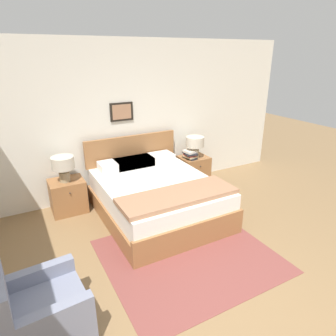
{
  "coord_description": "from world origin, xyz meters",
  "views": [
    {
      "loc": [
        -1.58,
        -1.45,
        2.37
      ],
      "look_at": [
        0.19,
        1.81,
        0.93
      ],
      "focal_mm": 32.0,
      "sensor_mm": 36.0,
      "label": 1
    }
  ],
  "objects": [
    {
      "name": "nightstand_by_door",
      "position": [
        1.41,
        3.01,
        0.26
      ],
      "size": [
        0.52,
        0.47,
        0.52
      ],
      "color": "#936038",
      "rests_on": "ground_plane"
    },
    {
      "name": "book_novel_upper",
      "position": [
        1.29,
        2.97,
        0.6
      ],
      "size": [
        0.19,
        0.22,
        0.03
      ],
      "rotation": [
        0.0,
        0.0,
        0.1
      ],
      "color": "#B7332D",
      "rests_on": "book_hardcover_middle"
    },
    {
      "name": "nightstand_near_window",
      "position": [
        -0.94,
        3.01,
        0.26
      ],
      "size": [
        0.52,
        0.47,
        0.52
      ],
      "color": "#936038",
      "rests_on": "ground_plane"
    },
    {
      "name": "wall_back",
      "position": [
        0.0,
        3.32,
        1.3
      ],
      "size": [
        6.89,
        0.09,
        2.6
      ],
      "color": "silver",
      "rests_on": "ground_plane"
    },
    {
      "name": "book_slim_near_top",
      "position": [
        1.29,
        2.97,
        0.63
      ],
      "size": [
        0.25,
        0.3,
        0.03
      ],
      "rotation": [
        0.0,
        0.0,
        -0.16
      ],
      "color": "#232328",
      "rests_on": "book_novel_upper"
    },
    {
      "name": "area_rug_main",
      "position": [
        0.12,
        1.13,
        0.0
      ],
      "size": [
        2.01,
        1.79,
        0.01
      ],
      "color": "brown",
      "rests_on": "ground_plane"
    },
    {
      "name": "ground_plane",
      "position": [
        0.0,
        0.0,
        0.0
      ],
      "size": [
        16.0,
        16.0,
        0.0
      ],
      "primitive_type": "plane",
      "color": "olive"
    },
    {
      "name": "armchair",
      "position": [
        -1.62,
        0.78,
        0.28
      ],
      "size": [
        0.75,
        0.71,
        0.81
      ],
      "rotation": [
        0.0,
        0.0,
        -1.5
      ],
      "color": "gray",
      "rests_on": "ground_plane"
    },
    {
      "name": "book_hardcover_middle",
      "position": [
        1.29,
        2.97,
        0.57
      ],
      "size": [
        0.21,
        0.26,
        0.03
      ],
      "rotation": [
        0.0,
        0.0,
        0.18
      ],
      "color": "beige",
      "rests_on": "book_thick_bottom"
    },
    {
      "name": "book_paperback_top",
      "position": [
        1.29,
        2.97,
        0.66
      ],
      "size": [
        0.23,
        0.24,
        0.04
      ],
      "rotation": [
        0.0,
        0.0,
        0.18
      ],
      "color": "silver",
      "rests_on": "book_slim_near_top"
    },
    {
      "name": "bed",
      "position": [
        0.23,
        2.26,
        0.32
      ],
      "size": [
        1.63,
        2.01,
        1.04
      ],
      "color": "#936038",
      "rests_on": "ground_plane"
    },
    {
      "name": "table_lamp_near_window",
      "position": [
        -0.96,
        2.99,
        0.79
      ],
      "size": [
        0.34,
        0.34,
        0.4
      ],
      "color": "gray",
      "rests_on": "nightstand_near_window"
    },
    {
      "name": "book_thick_bottom",
      "position": [
        1.29,
        2.97,
        0.54
      ],
      "size": [
        0.19,
        0.29,
        0.03
      ],
      "rotation": [
        0.0,
        0.0,
        0.19
      ],
      "color": "#232328",
      "rests_on": "nightstand_by_door"
    },
    {
      "name": "table_lamp_by_door",
      "position": [
        1.41,
        2.99,
        0.79
      ],
      "size": [
        0.34,
        0.34,
        0.4
      ],
      "color": "gray",
      "rests_on": "nightstand_by_door"
    }
  ]
}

